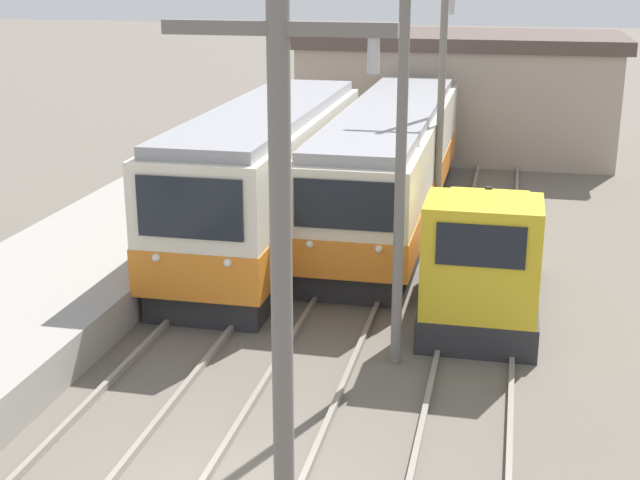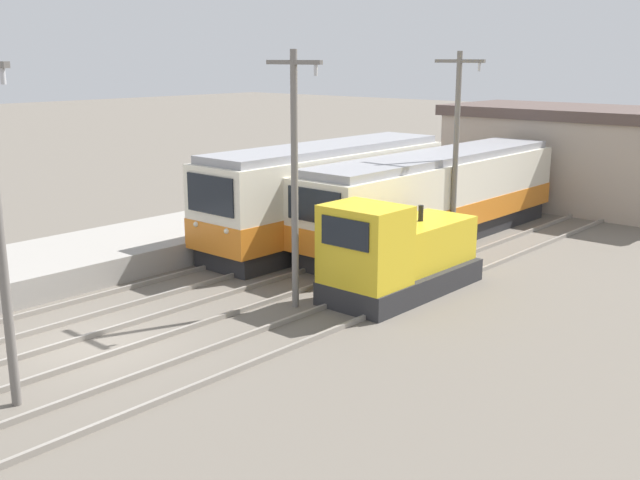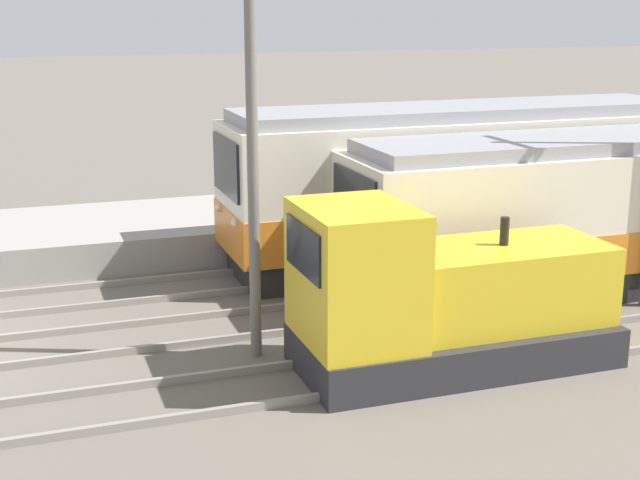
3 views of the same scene
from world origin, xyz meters
TOP-DOWN VIEW (x-y plane):
  - ground_plane at (0.00, 0.00)m, footprint 200.00×200.00m
  - track_left at (-2.60, 0.00)m, footprint 1.54×60.00m
  - track_center at (0.20, 0.00)m, footprint 1.54×60.00m
  - track_right at (3.20, 0.00)m, footprint 1.54×60.00m
  - commuter_train_left at (-2.60, 11.91)m, footprint 2.84×11.67m
  - commuter_train_center at (0.20, 15.23)m, footprint 2.84×14.41m
  - shunting_locomotive at (3.20, 8.53)m, footprint 2.40×5.62m
  - catenary_mast_mid at (1.71, 5.61)m, footprint 2.00×0.20m
  - catenary_mast_far at (1.71, 14.11)m, footprint 2.00×0.20m
  - station_building at (1.40, 26.00)m, footprint 12.60×6.30m

SIDE VIEW (x-z plane):
  - ground_plane at x=0.00m, z-range 0.00..0.00m
  - track_left at x=-2.60m, z-range 0.00..0.14m
  - track_center at x=0.20m, z-range 0.00..0.14m
  - track_right at x=3.20m, z-range 0.00..0.14m
  - shunting_locomotive at x=3.20m, z-range -0.29..2.71m
  - commuter_train_center at x=0.20m, z-range -0.11..3.34m
  - commuter_train_left at x=-2.60m, z-range -0.15..3.72m
  - station_building at x=1.40m, z-range 0.02..4.78m
  - catenary_mast_mid at x=1.71m, z-range 0.32..7.62m
  - catenary_mast_far at x=1.71m, z-range 0.32..7.62m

